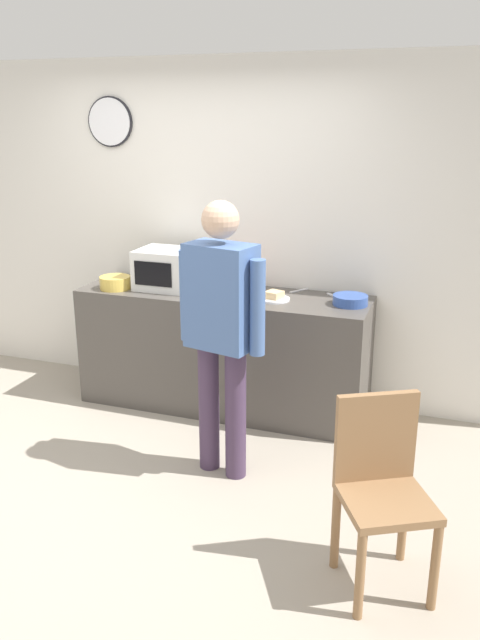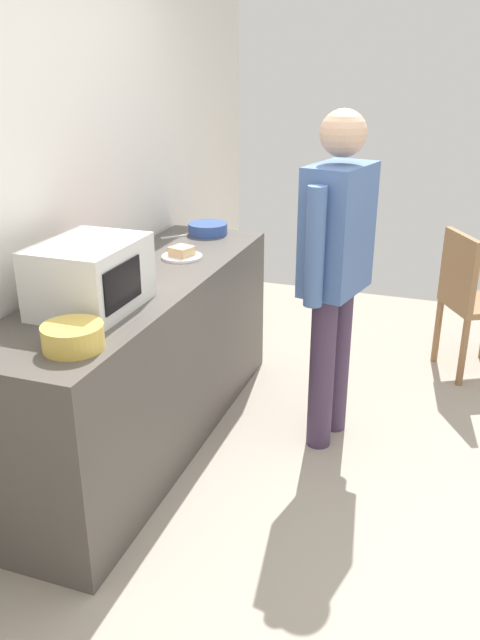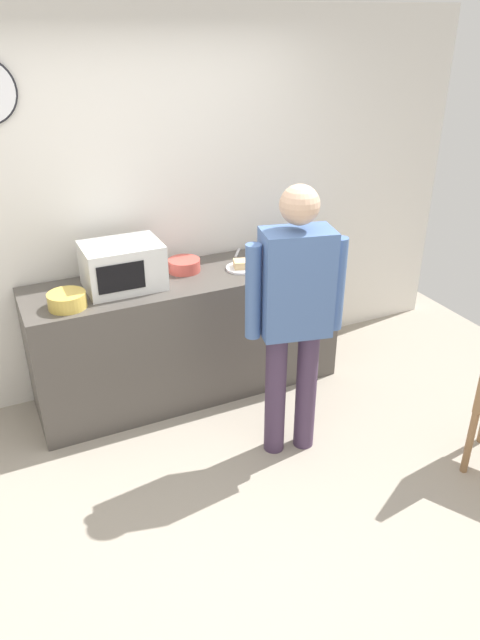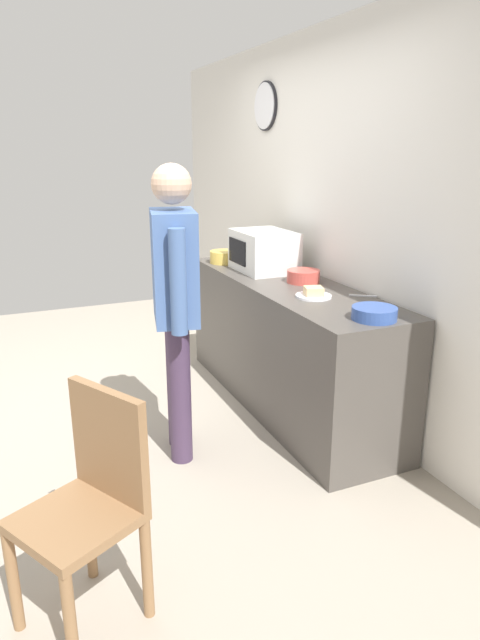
% 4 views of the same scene
% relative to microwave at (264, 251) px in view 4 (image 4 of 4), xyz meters
% --- Properties ---
extents(ground_plane, '(6.00, 6.00, 0.00)m').
position_rel_microwave_xyz_m(ground_plane, '(0.16, -1.23, -1.06)').
color(ground_plane, '#9E9384').
extents(back_wall, '(5.40, 0.13, 2.60)m').
position_rel_microwave_xyz_m(back_wall, '(0.15, 0.37, 0.24)').
color(back_wall, silver).
rests_on(back_wall, ground_plane).
extents(kitchen_counter, '(2.19, 0.62, 0.91)m').
position_rel_microwave_xyz_m(kitchen_counter, '(0.42, -0.01, -0.61)').
color(kitchen_counter, '#4C4742').
rests_on(kitchen_counter, ground_plane).
extents(microwave, '(0.50, 0.39, 0.30)m').
position_rel_microwave_xyz_m(microwave, '(0.00, 0.00, 0.00)').
color(microwave, silver).
rests_on(microwave, kitchen_counter).
extents(sandwich_plate, '(0.22, 0.22, 0.07)m').
position_rel_microwave_xyz_m(sandwich_plate, '(0.83, -0.06, -0.13)').
color(sandwich_plate, white).
rests_on(sandwich_plate, kitchen_counter).
extents(salad_bowl, '(0.23, 0.23, 0.09)m').
position_rel_microwave_xyz_m(salad_bowl, '(0.45, 0.08, -0.11)').
color(salad_bowl, '#C64C42').
rests_on(salad_bowl, kitchen_counter).
extents(cereal_bowl, '(0.25, 0.25, 0.07)m').
position_rel_microwave_xyz_m(cereal_bowl, '(1.37, 0.00, -0.12)').
color(cereal_bowl, '#33519E').
rests_on(cereal_bowl, kitchen_counter).
extents(mixing_bowl, '(0.24, 0.24, 0.10)m').
position_rel_microwave_xyz_m(mixing_bowl, '(-0.40, -0.16, -0.10)').
color(mixing_bowl, gold).
rests_on(mixing_bowl, kitchen_counter).
extents(fork_utensil, '(0.14, 0.13, 0.01)m').
position_rel_microwave_xyz_m(fork_utensil, '(1.22, 0.17, -0.15)').
color(fork_utensil, silver).
rests_on(fork_utensil, kitchen_counter).
extents(spoon_utensil, '(0.11, 0.15, 0.01)m').
position_rel_microwave_xyz_m(spoon_utensil, '(0.94, 0.24, -0.15)').
color(spoon_utensil, silver).
rests_on(spoon_utensil, kitchen_counter).
extents(person_standing, '(0.58, 0.32, 1.73)m').
position_rel_microwave_xyz_m(person_standing, '(0.76, -0.93, -0.05)').
color(person_standing, '#42304A').
rests_on(person_standing, ground_plane).
extents(wooden_chair, '(0.54, 0.54, 0.94)m').
position_rel_microwave_xyz_m(wooden_chair, '(1.83, -1.60, -0.54)').
color(wooden_chair, olive).
rests_on(wooden_chair, ground_plane).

